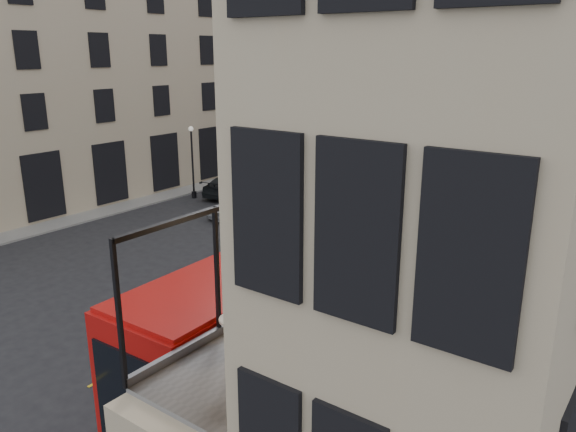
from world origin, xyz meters
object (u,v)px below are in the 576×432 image
Objects in this scene: street_lamp_b at (422,152)px; car_c at (231,186)px; traffic_light_near at (335,224)px; car_b at (407,193)px; bus_near at (289,311)px; cafe_table_mid at (293,298)px; cafe_chair_d at (435,271)px; cafe_table_far at (377,246)px; traffic_light_far at (294,150)px; pedestrian_b at (419,174)px; cafe_table_near at (236,331)px; pedestrian_a at (303,164)px; cafe_chair_a at (282,392)px; cafe_chair_c at (402,298)px; street_lamp_a at (193,166)px; bus_far at (355,161)px; bicycle at (343,257)px; cafe_chair_b at (348,320)px; cyclist at (321,247)px; pedestrian_c at (444,168)px; car_a at (238,206)px; pedestrian_d at (548,170)px; pedestrian_e at (257,183)px.

street_lamp_b reaches higher than car_c.
traffic_light_near reaches higher than car_b.
bus_near is (9.33, -31.67, 0.37)m from street_lamp_b.
cafe_chair_d is at bearing 66.63° from cafe_table_mid.
street_lamp_b is at bearing 110.89° from cafe_table_far.
traffic_light_far is 0.31× the size of bus_near.
cafe_table_near is at bearing -129.63° from pedestrian_b.
pedestrian_a is (-0.02, 9.57, 0.13)m from car_c.
cafe_chair_a reaches higher than cafe_chair_c.
traffic_light_near is 14.83m from cafe_table_mid.
street_lamp_a is 6.89× the size of cafe_table_mid.
bus_far is at bearing 115.46° from bus_near.
bicycle is 2.48× the size of cafe_chair_c.
pedestrian_a is at bearing 128.62° from cafe_chair_c.
cafe_chair_b is (12.71, -33.17, 4.10)m from pedestrian_b.
bus_near is (18.33, -25.67, 0.34)m from traffic_light_far.
cafe_table_near is (6.92, -14.96, 2.74)m from traffic_light_near.
cyclist is at bearing 130.68° from cafe_table_far.
traffic_light_far is 2.42× the size of pedestrian_c.
cafe_table_mid is (21.07, -21.09, 4.34)m from car_c.
cafe_chair_c is (-0.05, 4.86, -0.03)m from cafe_chair_a.
pedestrian_c is 2.03× the size of cafe_table_mid.
traffic_light_far is at bearing 116.35° from car_a.
pedestrian_c is 1.83× the size of cafe_chair_a.
car_c is at bearing 136.13° from bus_near.
car_a is at bearing 131.47° from cafe_table_near.
traffic_light_far is 10.82m from street_lamp_b.
traffic_light_near reaches higher than pedestrian_d.
car_a is 4.49× the size of cafe_chair_b.
pedestrian_d is 2.46× the size of cafe_table_mid.
traffic_light_far is 20.01m from cyclist.
car_b is 4.70× the size of cafe_chair_a.
cafe_chair_b reaches higher than car_c.
pedestrian_d is 1.24× the size of pedestrian_e.
bus_near is at bearing -65.24° from car_b.
cafe_table_far reaches higher than bus_near.
car_b is 2.14× the size of bicycle.
cafe_table_mid is at bearing -37.62° from car_a.
bus_far is 4.60m from car_b.
pedestrian_d is 36.43m from cafe_table_far.
car_b is at bearing -157.50° from car_c.
cyclist is 19.55m from cafe_chair_a.
street_lamp_a is at bearing -101.55° from pedestrian_a.
pedestrian_a is (-14.37, 17.03, 0.40)m from bicycle.
cafe_table_mid is (2.49, -3.23, 2.35)m from bus_near.
car_a is 2.75× the size of pedestrian_b.
cafe_chair_d reaches higher than bus_far.
pedestrian_c is 0.83× the size of pedestrian_d.
bus_near reaches higher than traffic_light_far.
cafe_table_mid is 1.15× the size of cafe_table_far.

